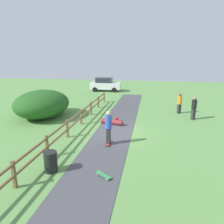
{
  "coord_description": "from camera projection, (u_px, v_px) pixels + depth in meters",
  "views": [
    {
      "loc": [
        2.21,
        -12.5,
        4.78
      ],
      "look_at": [
        -0.35,
        1.38,
        1.0
      ],
      "focal_mm": 33.46,
      "sensor_mm": 36.0,
      "label": 1
    }
  ],
  "objects": [
    {
      "name": "trash_bin",
      "position": [
        51.0,
        162.0,
        8.85
      ],
      "size": [
        0.56,
        0.56,
        0.9
      ],
      "primitive_type": "cylinder",
      "color": "black",
      "rests_on": "ground_plane"
    },
    {
      "name": "asphalt_path",
      "position": [
        113.0,
        132.0,
        13.5
      ],
      "size": [
        2.4,
        28.0,
        0.02
      ],
      "primitive_type": "cube",
      "color": "#47474C",
      "rests_on": "ground_plane"
    },
    {
      "name": "skateboard_loose",
      "position": [
        103.0,
        175.0,
        8.52
      ],
      "size": [
        0.77,
        0.62,
        0.08
      ],
      "color": "#338C4C",
      "rests_on": "asphalt_path"
    },
    {
      "name": "wooden_fence",
      "position": [
        75.0,
        121.0,
        13.79
      ],
      "size": [
        0.12,
        18.12,
        1.1
      ],
      "color": "brown",
      "rests_on": "ground_plane"
    },
    {
      "name": "skater_fallen",
      "position": [
        112.0,
        122.0,
        15.11
      ],
      "size": [
        1.66,
        1.4,
        0.36
      ],
      "color": "maroon",
      "rests_on": "asphalt_path"
    },
    {
      "name": "skater_riding",
      "position": [
        108.0,
        126.0,
        11.41
      ],
      "size": [
        0.39,
        0.8,
        1.92
      ],
      "color": "#B23326",
      "rests_on": "asphalt_path"
    },
    {
      "name": "bystander_black",
      "position": [
        194.0,
        107.0,
        16.06
      ],
      "size": [
        0.54,
        0.54,
        1.8
      ],
      "color": "#2D2D33",
      "rests_on": "ground_plane"
    },
    {
      "name": "bush_large",
      "position": [
        42.0,
        104.0,
        16.71
      ],
      "size": [
        4.12,
        4.95,
        2.18
      ],
      "primitive_type": "ellipsoid",
      "color": "#23561E",
      "rests_on": "ground_plane"
    },
    {
      "name": "ground_plane",
      "position": [
        113.0,
        133.0,
        13.5
      ],
      "size": [
        60.0,
        60.0,
        0.0
      ],
      "primitive_type": "plane",
      "color": "#60934C"
    },
    {
      "name": "bystander_orange",
      "position": [
        180.0,
        102.0,
        17.84
      ],
      "size": [
        0.54,
        0.54,
        1.74
      ],
      "color": "#2D2D33",
      "rests_on": "ground_plane"
    },
    {
      "name": "parked_car_white",
      "position": [
        105.0,
        84.0,
        29.33
      ],
      "size": [
        4.25,
        2.11,
        1.92
      ],
      "color": "silver",
      "rests_on": "ground_plane"
    }
  ]
}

